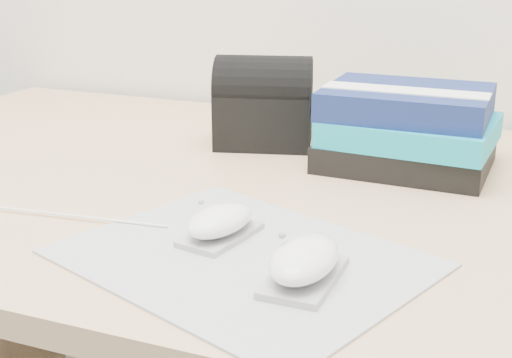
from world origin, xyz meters
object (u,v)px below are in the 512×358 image
at_px(mouse_rear, 220,223).
at_px(mouse_front, 304,261).
at_px(book_stack, 407,128).
at_px(pouch, 264,102).
at_px(desk, 349,332).

bearing_deg(mouse_rear, mouse_front, -28.60).
height_order(mouse_rear, book_stack, book_stack).
height_order(mouse_rear, pouch, pouch).
bearing_deg(pouch, book_stack, -6.84).
bearing_deg(mouse_rear, book_stack, 68.24).
distance_m(desk, mouse_front, 0.41).
bearing_deg(book_stack, desk, -124.02).
height_order(mouse_front, book_stack, book_stack).
bearing_deg(desk, pouch, 149.66).
bearing_deg(pouch, mouse_front, -64.08).
bearing_deg(mouse_front, book_stack, 87.21).
distance_m(mouse_front, book_stack, 0.39).
relative_size(mouse_front, book_stack, 0.45).
bearing_deg(mouse_front, pouch, 115.92).
relative_size(desk, book_stack, 6.77).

